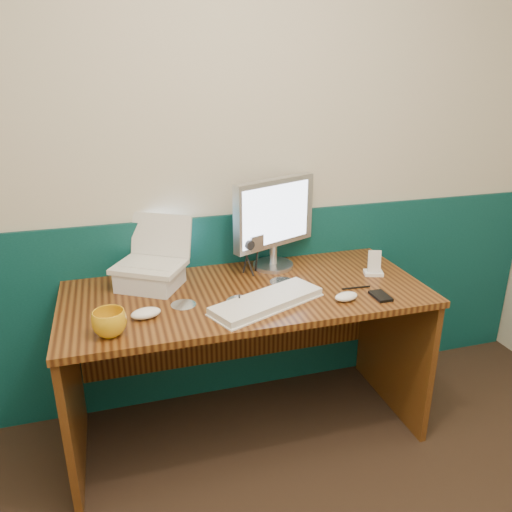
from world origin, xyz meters
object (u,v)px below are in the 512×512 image
object	(u,v)px
monitor	(274,222)
camcorder	(251,256)
desk	(247,363)
mug	(109,323)
laptop	(147,243)
keyboard	(267,302)

from	to	relation	value
monitor	camcorder	world-z (taller)	monitor
desk	mug	world-z (taller)	mug
laptop	mug	size ratio (longest dim) A/B	2.33
laptop	monitor	bearing A→B (deg)	38.66
keyboard	camcorder	xyz separation A→B (m)	(0.03, 0.35, 0.07)
laptop	mug	xyz separation A→B (m)	(-0.18, -0.40, -0.16)
laptop	mug	bearing A→B (deg)	-83.20
monitor	camcorder	xyz separation A→B (m)	(-0.13, -0.05, -0.14)
laptop	keyboard	world-z (taller)	laptop
monitor	mug	distance (m)	0.94
mug	camcorder	distance (m)	0.79
desk	camcorder	size ratio (longest dim) A/B	9.08
monitor	keyboard	xyz separation A→B (m)	(-0.16, -0.40, -0.22)
desk	keyboard	world-z (taller)	keyboard
keyboard	camcorder	world-z (taller)	camcorder
camcorder	mug	bearing A→B (deg)	-169.35
desk	monitor	distance (m)	0.68
laptop	camcorder	size ratio (longest dim) A/B	1.66
desk	laptop	size ratio (longest dim) A/B	5.45
desk	monitor	world-z (taller)	monitor
laptop	monitor	xyz separation A→B (m)	(0.61, 0.08, 0.02)
laptop	keyboard	bearing A→B (deg)	-4.46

